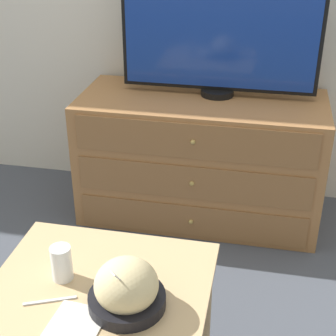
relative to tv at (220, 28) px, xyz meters
name	(u,v)px	position (x,y,z in m)	size (l,w,h in m)	color
ground_plane	(229,187)	(0.08, 0.23, -1.02)	(12.00, 12.00, 0.00)	#474C56
dresser	(200,158)	(-0.07, -0.07, -0.68)	(1.27, 0.57, 0.68)	#9E6B3D
tv	(220,28)	(0.00, 0.00, 0.00)	(0.99, 0.17, 0.68)	black
coffee_table	(99,308)	(-0.21, -1.35, -0.61)	(0.70, 0.63, 0.50)	tan
takeout_bowl	(127,289)	(-0.10, -1.40, -0.46)	(0.24, 0.24, 0.17)	black
drink_cup	(62,265)	(-0.34, -1.32, -0.48)	(0.07, 0.07, 0.12)	beige
napkin	(76,323)	(-0.23, -1.50, -0.53)	(0.16, 0.16, 0.00)	silver
knife	(50,301)	(-0.34, -1.43, -0.52)	(0.15, 0.07, 0.00)	silver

